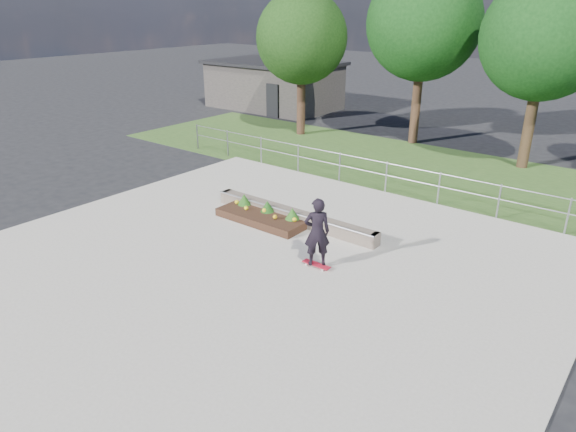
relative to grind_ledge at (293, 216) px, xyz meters
The scene contains 11 objects.
ground 3.33m from the grind_ledge, 73.67° to the right, with size 120.00×120.00×0.00m, color black.
grass_verge 7.87m from the grind_ledge, 83.19° to the left, with size 30.00×8.00×0.02m, color #2F4D1E.
concrete_slab 3.33m from the grind_ledge, 73.67° to the right, with size 15.00×15.00×0.06m, color #A59E92.
fence 4.44m from the grind_ledge, 77.79° to the left, with size 20.06×0.06×1.20m.
building 19.79m from the grind_ledge, 131.41° to the left, with size 8.40×5.40×3.00m.
tree_far_left 12.94m from the grind_ledge, 125.76° to the left, with size 4.55×4.55×7.15m.
tree_mid_left 13.06m from the grind_ledge, 97.55° to the left, with size 5.25×5.25×8.25m.
tree_mid_right 12.53m from the grind_ledge, 70.01° to the left, with size 4.90×4.90×7.70m.
grind_ledge is the anchor object (origin of this frame).
planter_bed 0.94m from the grind_ledge, 148.28° to the right, with size 3.00×1.20×0.61m.
skateboarder 3.15m from the grind_ledge, 40.68° to the right, with size 0.80×0.78×1.92m.
Camera 1 is at (8.16, -8.59, 6.42)m, focal length 32.00 mm.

